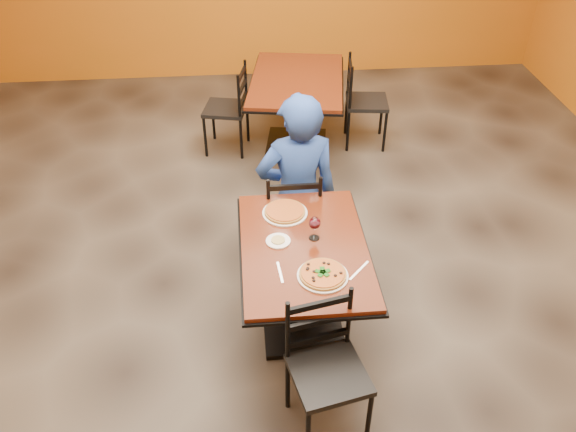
{
  "coord_description": "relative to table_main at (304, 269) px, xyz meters",
  "views": [
    {
      "loc": [
        -0.36,
        -3.4,
        3.17
      ],
      "look_at": [
        -0.09,
        -0.3,
        0.85
      ],
      "focal_mm": 37.06,
      "sensor_mm": 36.0,
      "label": 1
    }
  ],
  "objects": [
    {
      "name": "wine_glass",
      "position": [
        0.07,
        0.08,
        0.28
      ],
      "size": [
        0.08,
        0.08,
        0.18
      ],
      "primitive_type": null,
      "color": "white",
      "rests_on": "table_main"
    },
    {
      "name": "fork",
      "position": [
        -0.17,
        -0.23,
        0.2
      ],
      "size": [
        0.03,
        0.19,
        0.0
      ],
      "primitive_type": "cube",
      "rotation": [
        0.0,
        0.0,
        0.09
      ],
      "color": "silver",
      "rests_on": "table_main"
    },
    {
      "name": "table_second",
      "position": [
        0.22,
        2.59,
        0.01
      ],
      "size": [
        1.13,
        1.5,
        0.75
      ],
      "rotation": [
        0.0,
        0.0,
        -0.16
      ],
      "color": "#5C260E",
      "rests_on": "floor"
    },
    {
      "name": "chair_second_left",
      "position": [
        -0.51,
        2.59,
        -0.1
      ],
      "size": [
        0.48,
        0.48,
        0.9
      ],
      "primitive_type": null,
      "rotation": [
        0.0,
        0.0,
        -1.78
      ],
      "color": "black",
      "rests_on": "floor"
    },
    {
      "name": "knife",
      "position": [
        0.31,
        -0.26,
        0.2
      ],
      "size": [
        0.15,
        0.16,
        0.0
      ],
      "primitive_type": "cube",
      "rotation": [
        0.0,
        0.0,
        -0.74
      ],
      "color": "silver",
      "rests_on": "table_main"
    },
    {
      "name": "floor",
      "position": [
        0.0,
        0.5,
        -0.56
      ],
      "size": [
        7.0,
        8.0,
        0.01
      ],
      "primitive_type": "cube",
      "color": "black",
      "rests_on": "ground"
    },
    {
      "name": "chair_main_far",
      "position": [
        -0.01,
        0.74,
        -0.1
      ],
      "size": [
        0.41,
        0.41,
        0.91
      ],
      "primitive_type": null,
      "rotation": [
        0.0,
        0.0,
        3.15
      ],
      "color": "black",
      "rests_on": "floor"
    },
    {
      "name": "table_main",
      "position": [
        0.0,
        0.0,
        0.0
      ],
      "size": [
        0.83,
        1.23,
        0.75
      ],
      "color": "#5C260E",
      "rests_on": "floor"
    },
    {
      "name": "pizza_far",
      "position": [
        -0.09,
        0.36,
        0.21
      ],
      "size": [
        0.28,
        0.28,
        0.02
      ],
      "primitive_type": "cylinder",
      "color": "#C26F25",
      "rests_on": "plate_far"
    },
    {
      "name": "diner",
      "position": [
        0.06,
        0.97,
        0.12
      ],
      "size": [
        0.7,
        0.5,
        1.35
      ],
      "primitive_type": "imported",
      "rotation": [
        0.0,
        0.0,
        3.24
      ],
      "color": "navy",
      "rests_on": "floor"
    },
    {
      "name": "pizza_main",
      "position": [
        0.08,
        -0.29,
        0.21
      ],
      "size": [
        0.28,
        0.28,
        0.02
      ],
      "primitive_type": "cylinder",
      "color": "maroon",
      "rests_on": "plate_main"
    },
    {
      "name": "plate_main",
      "position": [
        0.08,
        -0.29,
        0.2
      ],
      "size": [
        0.31,
        0.31,
        0.01
      ],
      "primitive_type": "cylinder",
      "color": "white",
      "rests_on": "table_main"
    },
    {
      "name": "side_plate",
      "position": [
        -0.16,
        0.06,
        0.2
      ],
      "size": [
        0.16,
        0.16,
        0.01
      ],
      "primitive_type": "cylinder",
      "color": "white",
      "rests_on": "table_main"
    },
    {
      "name": "plate_far",
      "position": [
        -0.09,
        0.36,
        0.2
      ],
      "size": [
        0.31,
        0.31,
        0.01
      ],
      "primitive_type": "cylinder",
      "color": "white",
      "rests_on": "table_main"
    },
    {
      "name": "chair_main_near",
      "position": [
        0.06,
        -0.78,
        -0.11
      ],
      "size": [
        0.49,
        0.49,
        0.9
      ],
      "primitive_type": null,
      "rotation": [
        0.0,
        0.0,
        0.22
      ],
      "color": "black",
      "rests_on": "floor"
    },
    {
      "name": "chair_second_right",
      "position": [
        0.94,
        2.59,
        -0.1
      ],
      "size": [
        0.46,
        0.46,
        0.92
      ],
      "primitive_type": null,
      "rotation": [
        0.0,
        0.0,
        1.45
      ],
      "color": "black",
      "rests_on": "floor"
    },
    {
      "name": "dip",
      "position": [
        -0.16,
        0.06,
        0.21
      ],
      "size": [
        0.09,
        0.09,
        0.01
      ],
      "primitive_type": "cylinder",
      "color": "tan",
      "rests_on": "side_plate"
    }
  ]
}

